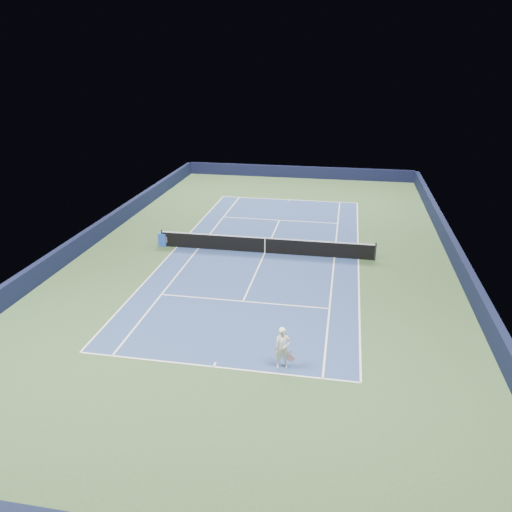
# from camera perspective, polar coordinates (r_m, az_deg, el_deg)

# --- Properties ---
(ground) EXTENTS (40.00, 40.00, 0.00)m
(ground) POSITION_cam_1_polar(r_m,az_deg,el_deg) (29.74, 1.02, 0.36)
(ground) COLOR #314B29
(ground) RESTS_ON ground
(wall_far) EXTENTS (22.00, 0.35, 1.10)m
(wall_far) POSITION_cam_1_polar(r_m,az_deg,el_deg) (48.44, 4.91, 9.54)
(wall_far) COLOR black
(wall_far) RESTS_ON ground
(wall_right) EXTENTS (0.35, 40.00, 1.10)m
(wall_right) POSITION_cam_1_polar(r_m,az_deg,el_deg) (29.89, 21.95, -0.07)
(wall_right) COLOR black
(wall_right) RESTS_ON ground
(wall_left) EXTENTS (0.35, 40.00, 1.10)m
(wall_left) POSITION_cam_1_polar(r_m,az_deg,el_deg) (32.95, -17.90, 2.48)
(wall_left) COLOR #101532
(wall_left) RESTS_ON ground
(court_surface) EXTENTS (10.97, 23.77, 0.01)m
(court_surface) POSITION_cam_1_polar(r_m,az_deg,el_deg) (29.74, 1.02, 0.36)
(court_surface) COLOR navy
(court_surface) RESTS_ON ground
(baseline_far) EXTENTS (10.97, 0.08, 0.00)m
(baseline_far) POSITION_cam_1_polar(r_m,az_deg,el_deg) (40.91, 3.76, 6.44)
(baseline_far) COLOR white
(baseline_far) RESTS_ON ground
(baseline_near) EXTENTS (10.97, 0.08, 0.00)m
(baseline_near) POSITION_cam_1_polar(r_m,az_deg,el_deg) (19.43, -4.87, -12.50)
(baseline_near) COLOR white
(baseline_near) RESTS_ON ground
(sideline_doubles_right) EXTENTS (0.08, 23.77, 0.00)m
(sideline_doubles_right) POSITION_cam_1_polar(r_m,az_deg,el_deg) (29.42, 11.61, -0.35)
(sideline_doubles_right) COLOR white
(sideline_doubles_right) RESTS_ON ground
(sideline_doubles_left) EXTENTS (0.08, 23.77, 0.00)m
(sideline_doubles_left) POSITION_cam_1_polar(r_m,az_deg,el_deg) (31.03, -9.03, 1.04)
(sideline_doubles_left) COLOR white
(sideline_doubles_left) RESTS_ON ground
(sideline_singles_right) EXTENTS (0.08, 23.77, 0.00)m
(sideline_singles_right) POSITION_cam_1_polar(r_m,az_deg,el_deg) (29.40, 8.95, -0.17)
(sideline_singles_right) COLOR white
(sideline_singles_right) RESTS_ON ground
(sideline_singles_left) EXTENTS (0.08, 23.77, 0.00)m
(sideline_singles_left) POSITION_cam_1_polar(r_m,az_deg,el_deg) (30.62, -6.60, 0.88)
(sideline_singles_left) COLOR white
(sideline_singles_left) RESTS_ON ground
(service_line_far) EXTENTS (8.23, 0.08, 0.00)m
(service_line_far) POSITION_cam_1_polar(r_m,az_deg,el_deg) (35.70, 2.70, 4.11)
(service_line_far) COLOR white
(service_line_far) RESTS_ON ground
(service_line_near) EXTENTS (8.23, 0.08, 0.00)m
(service_line_near) POSITION_cam_1_polar(r_m,az_deg,el_deg) (24.00, -1.49, -5.20)
(service_line_near) COLOR white
(service_line_near) RESTS_ON ground
(center_service_line) EXTENTS (0.08, 12.80, 0.00)m
(center_service_line) POSITION_cam_1_polar(r_m,az_deg,el_deg) (29.74, 1.02, 0.37)
(center_service_line) COLOR white
(center_service_line) RESTS_ON ground
(center_mark_far) EXTENTS (0.08, 0.30, 0.00)m
(center_mark_far) POSITION_cam_1_polar(r_m,az_deg,el_deg) (40.77, 3.73, 6.39)
(center_mark_far) COLOR white
(center_mark_far) RESTS_ON ground
(center_mark_near) EXTENTS (0.08, 0.30, 0.00)m
(center_mark_near) POSITION_cam_1_polar(r_m,az_deg,el_deg) (19.55, -4.75, -12.26)
(center_mark_near) COLOR white
(center_mark_near) RESTS_ON ground
(tennis_net) EXTENTS (12.90, 0.10, 1.07)m
(tennis_net) POSITION_cam_1_polar(r_m,az_deg,el_deg) (29.56, 1.02, 1.26)
(tennis_net) COLOR black
(tennis_net) RESTS_ON ground
(sponsor_cube) EXTENTS (0.56, 0.46, 0.81)m
(sponsor_cube) POSITION_cam_1_polar(r_m,az_deg,el_deg) (31.31, -10.57, 1.90)
(sponsor_cube) COLOR blue
(sponsor_cube) RESTS_ON ground
(tennis_player) EXTENTS (0.81, 1.31, 2.13)m
(tennis_player) POSITION_cam_1_polar(r_m,az_deg,el_deg) (18.94, 3.07, -10.45)
(tennis_player) COLOR white
(tennis_player) RESTS_ON ground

